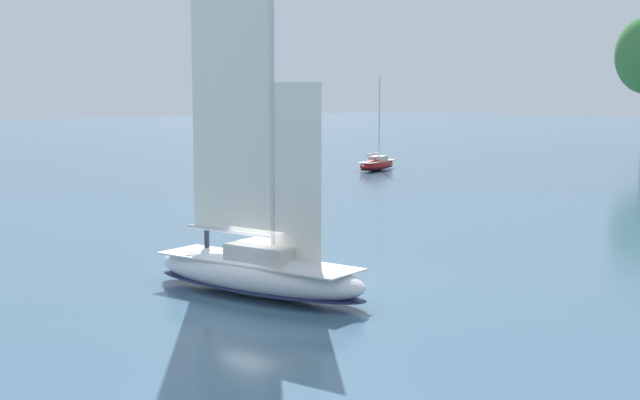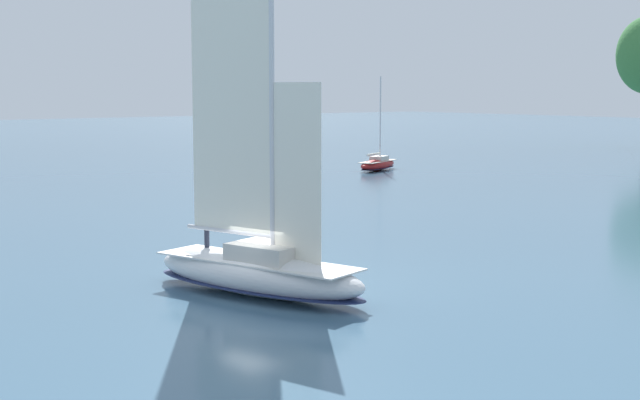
# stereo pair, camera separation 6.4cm
# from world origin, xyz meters

# --- Properties ---
(ground_plane) EXTENTS (400.00, 400.00, 0.00)m
(ground_plane) POSITION_xyz_m (0.00, 0.00, 0.00)
(ground_plane) COLOR #42667F
(sailboat_main) EXTENTS (10.08, 5.20, 13.34)m
(sailboat_main) POSITION_xyz_m (0.01, 0.00, 1.06)
(sailboat_main) COLOR silver
(sailboat_main) RESTS_ON ground
(sailboat_moored_near_marina) EXTENTS (4.20, 6.65, 8.90)m
(sailboat_moored_near_marina) POSITION_xyz_m (-35.86, 38.18, 0.61)
(sailboat_moored_near_marina) COLOR maroon
(sailboat_moored_near_marina) RESTS_ON ground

